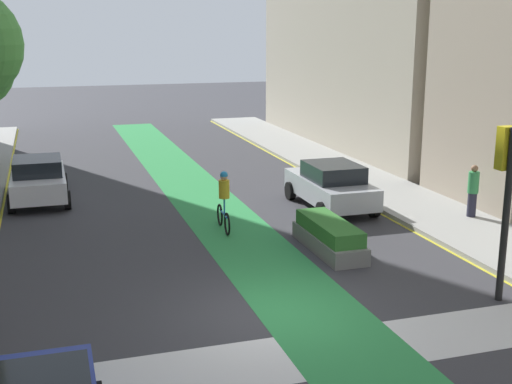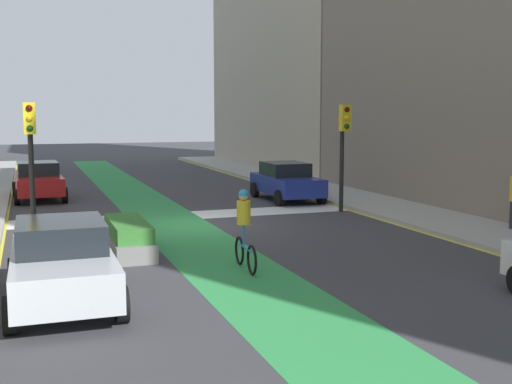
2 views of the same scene
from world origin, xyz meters
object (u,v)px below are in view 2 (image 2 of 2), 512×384
(traffic_signal_near_right, at_px, (30,141))
(cyclist_in_lane, at_px, (244,228))
(traffic_signal_near_left, at_px, (344,137))
(car_blue_left_near, at_px, (286,181))
(car_silver_right_far, at_px, (62,262))
(median_planter, at_px, (128,238))
(car_red_right_near, at_px, (38,180))

(traffic_signal_near_right, bearing_deg, cyclist_in_lane, 123.60)
(traffic_signal_near_left, height_order, cyclist_in_lane, traffic_signal_near_left)
(traffic_signal_near_right, relative_size, traffic_signal_near_left, 1.00)
(traffic_signal_near_left, xyz_separation_m, car_blue_left_near, (0.73, -3.66, -1.95))
(traffic_signal_near_right, xyz_separation_m, car_silver_right_far, (-0.43, 8.31, -1.96))
(car_blue_left_near, relative_size, cyclist_in_lane, 2.27)
(car_blue_left_near, distance_m, car_silver_right_far, 15.43)
(traffic_signal_near_left, distance_m, cyclist_in_lane, 9.50)
(cyclist_in_lane, distance_m, median_planter, 3.53)
(car_silver_right_far, height_order, cyclist_in_lane, cyclist_in_lane)
(car_red_right_near, bearing_deg, car_silver_right_far, 90.56)
(car_red_right_near, distance_m, median_planter, 11.98)
(car_blue_left_near, xyz_separation_m, median_planter, (7.69, 8.05, -0.40))
(traffic_signal_near_right, height_order, cyclist_in_lane, traffic_signal_near_right)
(car_blue_left_near, bearing_deg, median_planter, 46.30)
(cyclist_in_lane, height_order, median_planter, cyclist_in_lane)
(median_planter, bearing_deg, cyclist_in_lane, 130.96)
(car_red_right_near, distance_m, cyclist_in_lane, 15.06)
(cyclist_in_lane, bearing_deg, car_red_right_near, -73.49)
(car_silver_right_far, bearing_deg, cyclist_in_lane, -160.60)
(car_silver_right_far, bearing_deg, traffic_signal_near_left, -140.44)
(car_blue_left_near, height_order, cyclist_in_lane, cyclist_in_lane)
(car_blue_left_near, bearing_deg, car_silver_right_far, 51.86)
(traffic_signal_near_right, relative_size, car_blue_left_near, 0.93)
(traffic_signal_near_left, bearing_deg, car_silver_right_far, 39.56)
(car_red_right_near, xyz_separation_m, car_silver_right_far, (-0.16, 15.89, 0.00))
(traffic_signal_near_left, bearing_deg, car_red_right_near, -35.44)
(car_blue_left_near, height_order, car_silver_right_far, same)
(traffic_signal_near_left, relative_size, median_planter, 1.26)
(traffic_signal_near_left, distance_m, car_silver_right_far, 13.45)
(traffic_signal_near_left, distance_m, median_planter, 9.79)
(car_blue_left_near, distance_m, median_planter, 11.14)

